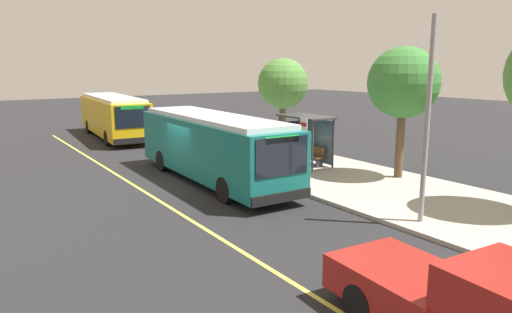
# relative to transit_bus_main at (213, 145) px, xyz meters

# --- Properties ---
(ground_plane) EXTENTS (120.00, 120.00, 0.00)m
(ground_plane) POSITION_rel_transit_bus_main_xyz_m (-0.83, -1.01, -1.62)
(ground_plane) COLOR #232326
(sidewalk_curb) EXTENTS (44.00, 6.40, 0.15)m
(sidewalk_curb) POSITION_rel_transit_bus_main_xyz_m (-0.83, 4.99, -1.54)
(sidewalk_curb) COLOR #A8A399
(sidewalk_curb) RESTS_ON ground_plane
(lane_stripe_center) EXTENTS (36.00, 0.14, 0.01)m
(lane_stripe_center) POSITION_rel_transit_bus_main_xyz_m (-0.83, -3.21, -1.61)
(lane_stripe_center) COLOR #E0D64C
(lane_stripe_center) RESTS_ON ground_plane
(transit_bus_main) EXTENTS (10.67, 2.86, 2.95)m
(transit_bus_main) POSITION_rel_transit_bus_main_xyz_m (0.00, 0.00, 0.00)
(transit_bus_main) COLOR #146B66
(transit_bus_main) RESTS_ON ground_plane
(transit_bus_second) EXTENTS (11.16, 3.39, 2.95)m
(transit_bus_second) POSITION_rel_transit_bus_main_xyz_m (-15.25, 0.26, 0.00)
(transit_bus_second) COLOR gold
(transit_bus_second) RESTS_ON ground_plane
(pickup_truck) EXTENTS (5.52, 2.36, 1.85)m
(pickup_truck) POSITION_rel_transit_bus_main_xyz_m (13.72, -2.33, -0.76)
(pickup_truck) COLOR maroon
(pickup_truck) RESTS_ON ground_plane
(bus_shelter) EXTENTS (2.90, 1.60, 2.48)m
(bus_shelter) POSITION_rel_transit_bus_main_xyz_m (-0.07, 5.35, 0.30)
(bus_shelter) COLOR #333338
(bus_shelter) RESTS_ON sidewalk_curb
(waiting_bench) EXTENTS (1.60, 0.48, 0.95)m
(waiting_bench) POSITION_rel_transit_bus_main_xyz_m (0.26, 5.44, -0.98)
(waiting_bench) COLOR brown
(waiting_bench) RESTS_ON sidewalk_curb
(route_sign_post) EXTENTS (0.44, 0.08, 2.80)m
(route_sign_post) POSITION_rel_transit_bus_main_xyz_m (2.93, 2.73, 0.34)
(route_sign_post) COLOR #333338
(route_sign_post) RESTS_ON sidewalk_curb
(pedestrian_commuter) EXTENTS (0.24, 0.40, 1.69)m
(pedestrian_commuter) POSITION_rel_transit_bus_main_xyz_m (1.28, 3.65, -0.50)
(pedestrian_commuter) COLOR #282D47
(pedestrian_commuter) RESTS_ON sidewalk_curb
(street_tree_near_shelter) EXTENTS (2.87, 2.87, 5.34)m
(street_tree_near_shelter) POSITION_rel_transit_bus_main_xyz_m (-3.61, 6.54, 2.40)
(street_tree_near_shelter) COLOR brown
(street_tree_near_shelter) RESTS_ON sidewalk_curb
(street_tree_downstreet) EXTENTS (3.09, 3.09, 5.73)m
(street_tree_downstreet) POSITION_rel_transit_bus_main_xyz_m (4.47, 6.95, 2.69)
(street_tree_downstreet) COLOR brown
(street_tree_downstreet) RESTS_ON sidewalk_curb
(utility_pole) EXTENTS (0.16, 0.16, 6.40)m
(utility_pole) POSITION_rel_transit_bus_main_xyz_m (8.88, 2.69, 1.73)
(utility_pole) COLOR gray
(utility_pole) RESTS_ON sidewalk_curb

